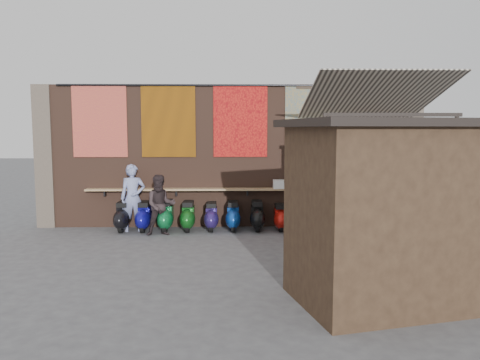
{
  "coord_description": "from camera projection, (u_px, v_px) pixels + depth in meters",
  "views": [
    {
      "loc": [
        -0.0,
        -10.64,
        2.76
      ],
      "look_at": [
        0.26,
        1.2,
        1.48
      ],
      "focal_mm": 35.0,
      "sensor_mm": 36.0,
      "label": 1
    }
  ],
  "objects": [
    {
      "name": "tapestry_orange",
      "position": [
        240.0,
        121.0,
        13.02
      ],
      "size": [
        1.5,
        0.02,
        2.0
      ],
      "primitive_type": "cube",
      "color": "red",
      "rests_on": "brick_wall"
    },
    {
      "name": "diner_right",
      "position": [
        161.0,
        205.0,
        12.18
      ],
      "size": [
        0.89,
        0.76,
        1.6
      ],
      "primitive_type": "imported",
      "rotation": [
        0.0,
        0.0,
        0.22
      ],
      "color": "#2D2325",
      "rests_on": "ground"
    },
    {
      "name": "stall_shelf",
      "position": [
        351.0,
        227.0,
        8.39
      ],
      "size": [
        2.11,
        0.59,
        0.06
      ],
      "primitive_type": "cube",
      "rotation": [
        0.0,
        0.0,
        0.23
      ],
      "color": "#473321",
      "rests_on": "market_stall"
    },
    {
      "name": "pier_left",
      "position": [
        46.0,
        157.0,
        13.23
      ],
      "size": [
        0.5,
        0.5,
        4.0
      ],
      "primitive_type": "cube",
      "color": "#4C4238",
      "rests_on": "ground"
    },
    {
      "name": "scooter_stool_6",
      "position": [
        257.0,
        216.0,
        12.87
      ],
      "size": [
        0.38,
        0.84,
        0.8
      ],
      "primitive_type": null,
      "color": "black",
      "rests_on": "ground"
    },
    {
      "name": "tapestry_sun",
      "position": [
        168.0,
        121.0,
        12.98
      ],
      "size": [
        1.5,
        0.02,
        2.0
      ],
      "primitive_type": "cube",
      "color": "#C56A0B",
      "rests_on": "brick_wall"
    },
    {
      "name": "awning_canvas",
      "position": [
        372.0,
        97.0,
        11.46
      ],
      "size": [
        3.2,
        3.28,
        0.97
      ],
      "primitive_type": "cube",
      "rotation": [
        -0.28,
        0.0,
        0.0
      ],
      "color": "beige",
      "rests_on": "brick_wall"
    },
    {
      "name": "stall_sign",
      "position": [
        353.0,
        171.0,
        8.28
      ],
      "size": [
        1.18,
        0.32,
        0.5
      ],
      "primitive_type": "cube",
      "rotation": [
        0.0,
        0.0,
        0.23
      ],
      "color": "gold",
      "rests_on": "market_stall"
    },
    {
      "name": "awning_header",
      "position": [
        393.0,
        115.0,
        10.02
      ],
      "size": [
        3.0,
        0.08,
        0.08
      ],
      "primitive_type": "cube",
      "color": "black",
      "rests_on": "awning_post_left"
    },
    {
      "name": "scooter_stool_2",
      "position": [
        166.0,
        216.0,
        12.74
      ],
      "size": [
        0.4,
        0.89,
        0.84
      ],
      "primitive_type": null,
      "color": "#0E6330",
      "rests_on": "ground"
    },
    {
      "name": "shelf_box",
      "position": [
        283.0,
        184.0,
        13.06
      ],
      "size": [
        0.56,
        0.28,
        0.24
      ],
      "primitive_type": "cube",
      "color": "white",
      "rests_on": "eating_counter"
    },
    {
      "name": "shopper_tan",
      "position": [
        380.0,
        213.0,
        10.77
      ],
      "size": [
        0.89,
        0.99,
        1.7
      ],
      "primitive_type": "imported",
      "rotation": [
        0.0,
        0.0,
        1.05
      ],
      "color": "#887757",
      "rests_on": "ground"
    },
    {
      "name": "scooter_stool_8",
      "position": [
        300.0,
        217.0,
        12.84
      ],
      "size": [
        0.35,
        0.78,
        0.74
      ],
      "primitive_type": null,
      "color": "maroon",
      "rests_on": "ground"
    },
    {
      "name": "awning_ledger",
      "position": [
        355.0,
        87.0,
        13.0
      ],
      "size": [
        3.3,
        0.08,
        0.12
      ],
      "primitive_type": "cube",
      "color": "#33261C",
      "rests_on": "brick_wall"
    },
    {
      "name": "awning_post_left",
      "position": [
        326.0,
        186.0,
        10.16
      ],
      "size": [
        0.09,
        0.09,
        3.1
      ],
      "primitive_type": "cylinder",
      "color": "black",
      "rests_on": "ground"
    },
    {
      "name": "scooter_stool_3",
      "position": [
        188.0,
        216.0,
        12.79
      ],
      "size": [
        0.38,
        0.84,
        0.8
      ],
      "primitive_type": null,
      "color": "#0F4F16",
      "rests_on": "ground"
    },
    {
      "name": "market_stall",
      "position": [
        382.0,
        216.0,
        7.38
      ],
      "size": [
        2.96,
        2.48,
        2.8
      ],
      "primitive_type": "cube",
      "rotation": [
        0.0,
        0.0,
        0.23
      ],
      "color": "black",
      "rests_on": "ground"
    },
    {
      "name": "scooter_stool_0",
      "position": [
        123.0,
        217.0,
        12.76
      ],
      "size": [
        0.38,
        0.84,
        0.8
      ],
      "primitive_type": null,
      "color": "black",
      "rests_on": "ground"
    },
    {
      "name": "scooter_stool_5",
      "position": [
        233.0,
        216.0,
        12.85
      ],
      "size": [
        0.37,
        0.83,
        0.79
      ],
      "primitive_type": null,
      "color": "navy",
      "rests_on": "ground"
    },
    {
      "name": "hang_rail",
      "position": [
        229.0,
        85.0,
        12.9
      ],
      "size": [
        9.5,
        0.06,
        0.06
      ],
      "primitive_type": "cylinder",
      "rotation": [
        0.0,
        1.57,
        0.0
      ],
      "color": "black",
      "rests_on": "brick_wall"
    },
    {
      "name": "stall_roof",
      "position": [
        385.0,
        123.0,
        7.23
      ],
      "size": [
        3.33,
        2.84,
        0.12
      ],
      "primitive_type": "cube",
      "rotation": [
        0.0,
        0.0,
        0.23
      ],
      "color": "black",
      "rests_on": "market_stall"
    },
    {
      "name": "diner_left",
      "position": [
        133.0,
        198.0,
        12.7
      ],
      "size": [
        0.75,
        0.58,
        1.83
      ],
      "primitive_type": "imported",
      "rotation": [
        0.0,
        0.0,
        0.24
      ],
      "color": "#7F89B8",
      "rests_on": "ground"
    },
    {
      "name": "tapestry_multi",
      "position": [
        312.0,
        121.0,
        13.07
      ],
      "size": [
        1.5,
        0.02,
        2.0
      ],
      "primitive_type": "cube",
      "color": "#255C88",
      "rests_on": "brick_wall"
    },
    {
      "name": "awning_post_right",
      "position": [
        454.0,
        185.0,
        10.22
      ],
      "size": [
        0.09,
        0.09,
        3.1
      ],
      "primitive_type": "cylinder",
      "color": "black",
      "rests_on": "ground"
    },
    {
      "name": "tapestry_redgold",
      "position": [
        100.0,
        121.0,
        12.94
      ],
      "size": [
        1.5,
        0.02,
        2.0
      ],
      "primitive_type": "cube",
      "color": "maroon",
      "rests_on": "brick_wall"
    },
    {
      "name": "eating_counter",
      "position": [
        230.0,
        189.0,
        13.07
      ],
      "size": [
        8.0,
        0.32,
        0.05
      ],
      "primitive_type": "cube",
      "color": "#9E7A51",
      "rests_on": "brick_wall"
    },
    {
      "name": "scooter_stool_7",
      "position": [
        280.0,
        217.0,
        12.85
      ],
      "size": [
        0.34,
        0.75,
        0.72
      ],
      "primitive_type": null,
      "color": "#A5120C",
      "rests_on": "ground"
    },
    {
      "name": "shopper_navy",
      "position": [
        367.0,
        213.0,
        10.72
      ],
      "size": [
        1.1,
        0.75,
        1.73
      ],
      "primitive_type": "imported",
      "rotation": [
        0.0,
        0.0,
        3.5
      ],
      "color": "#172234",
      "rests_on": "ground"
    },
    {
      "name": "shopper_grey",
      "position": [
        419.0,
        222.0,
        10.16
      ],
      "size": [
        1.01,
        0.62,
        1.51
      ],
      "primitive_type": "imported",
      "rotation": [
        0.0,
        0.0,
        3.08
      ],
      "color": "#56555A",
      "rests_on": "ground"
    },
    {
      "name": "pier_right",
      "position": [
        410.0,
        156.0,
        13.46
      ],
      "size": [
        0.5,
        0.5,
        4.0
      ],
      "primitive_type": "cube",
      "color": "#4C4238",
      "rests_on": "ground"
    },
    {
      "name": "ground",
      "position": [
        230.0,
        249.0,
        10.87
      ],
      "size": [
        70.0,
        70.0,
        0.0
      ],
      "primitive_type": "plane",
      "color": "#474749",
      "rests_on": "ground"
    },
    {
      "name": "scooter_stool_1",
      "position": [
        144.0,
        216.0,
        12.76
      ],
      "size": [
        0.38,
        0.84,
        0.8
      ],
      "primitive_type": null,
      "color": "#0E0C80",
      "rests_on": "ground"
    },
    {
      "name": "brick_wall",
      "position": [
        230.0,
        156.0,
        13.34
      ],
      "size": [
        10.0,
        0.4,
        4.0
      ],
      "primitive_type": "cube",
      "color": "brown",
      "rests_on": "ground"
    },
    {
      "name": "scooter_stool_4",
      "position": [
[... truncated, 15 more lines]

